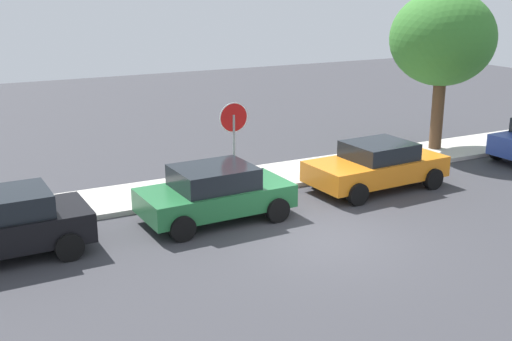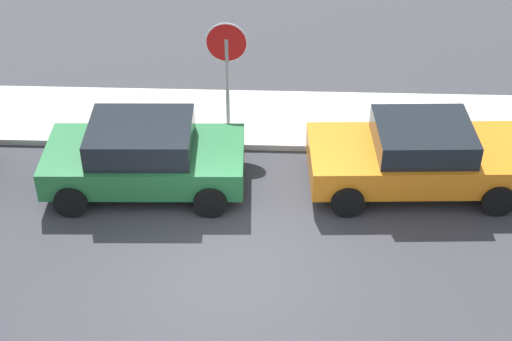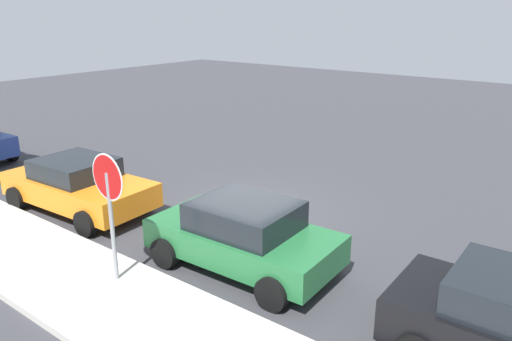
# 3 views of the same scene
# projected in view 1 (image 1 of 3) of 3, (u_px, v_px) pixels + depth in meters

# --- Properties ---
(ground_plane) EXTENTS (60.00, 60.00, 0.00)m
(ground_plane) POSITION_uv_depth(u_px,v_px,m) (324.00, 239.00, 15.51)
(ground_plane) COLOR #38383D
(sidewalk_curb) EXTENTS (32.00, 2.33, 0.14)m
(sidewalk_curb) POSITION_uv_depth(u_px,v_px,m) (236.00, 182.00, 19.69)
(sidewalk_curb) COLOR beige
(sidewalk_curb) RESTS_ON ground_plane
(stop_sign) EXTENTS (0.89, 0.08, 2.65)m
(stop_sign) POSITION_uv_depth(u_px,v_px,m) (234.00, 130.00, 18.66)
(stop_sign) COLOR gray
(stop_sign) RESTS_ON ground_plane
(parked_car_green) EXTENTS (3.96, 2.19, 1.44)m
(parked_car_green) POSITION_uv_depth(u_px,v_px,m) (215.00, 192.00, 16.57)
(parked_car_green) COLOR #236B38
(parked_car_green) RESTS_ON ground_plane
(parked_car_orange) EXTENTS (4.31, 2.27, 1.41)m
(parked_car_orange) POSITION_uv_depth(u_px,v_px,m) (377.00, 165.00, 19.14)
(parked_car_orange) COLOR orange
(parked_car_orange) RESTS_ON ground_plane
(street_tree_near_corner) EXTENTS (3.70, 3.70, 5.75)m
(street_tree_near_corner) POSITION_uv_depth(u_px,v_px,m) (442.00, 39.00, 22.60)
(street_tree_near_corner) COLOR #513823
(street_tree_near_corner) RESTS_ON ground_plane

